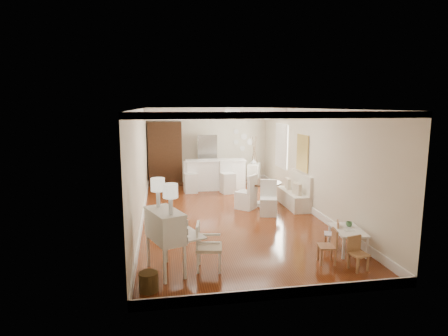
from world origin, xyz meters
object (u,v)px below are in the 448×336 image
object	(u,v)px
kids_chair_b	(331,234)
breakfast_counter	(216,175)
gustavian_armchair	(209,246)
wicker_basket	(149,282)
secretary_bureau	(165,242)
dining_table	(264,194)
kids_chair_a	(327,246)
kids_table	(347,240)
fridge	(217,159)
slip_chair_near	(269,198)
sideboard	(254,175)
bar_stool_left	(191,177)
kids_chair_c	(359,254)
pantry_cabinet	(165,153)
slip_chair_far	(246,192)
bar_stool_right	(228,177)

from	to	relation	value
kids_chair_b	breakfast_counter	bearing A→B (deg)	-141.26
gustavian_armchair	wicker_basket	size ratio (longest dim) A/B	2.75
secretary_bureau	dining_table	size ratio (longest dim) A/B	1.09
kids_chair_b	kids_chair_a	bearing A→B (deg)	-7.21
kids_chair_a	secretary_bureau	bearing A→B (deg)	-81.26
wicker_basket	kids_table	xyz separation A→B (m)	(3.88, 1.03, 0.07)
wicker_basket	dining_table	xyz separation A→B (m)	(3.14, 4.63, 0.20)
kids_chair_b	fridge	world-z (taller)	fridge
slip_chair_near	sideboard	world-z (taller)	slip_chair_near
dining_table	fridge	bearing A→B (deg)	104.09
fridge	bar_stool_left	bearing A→B (deg)	-127.57
kids_chair_b	kids_chair_c	bearing A→B (deg)	23.14
pantry_cabinet	fridge	distance (m)	1.92
kids_chair_a	slip_chair_far	xyz separation A→B (m)	(-0.65, 3.86, 0.16)
kids_table	slip_chair_near	distance (m)	2.79
secretary_bureau	slip_chair_far	bearing A→B (deg)	37.35
kids_chair_c	wicker_basket	bearing A→B (deg)	170.31
kids_chair_c	fridge	bearing A→B (deg)	87.39
kids_table	bar_stool_right	bearing A→B (deg)	105.59
gustavian_armchair	pantry_cabinet	world-z (taller)	pantry_cabinet
slip_chair_near	pantry_cabinet	bearing A→B (deg)	135.47
kids_chair_a	kids_chair_b	distance (m)	0.84
dining_table	slip_chair_near	bearing A→B (deg)	-97.71
fridge	secretary_bureau	bearing A→B (deg)	-105.07
kids_chair_c	pantry_cabinet	size ratio (longest dim) A/B	0.26
secretary_bureau	bar_stool_left	world-z (taller)	secretary_bureau
kids_table	slip_chair_near	size ratio (longest dim) A/B	0.97
slip_chair_near	bar_stool_left	bearing A→B (deg)	136.37
breakfast_counter	sideboard	world-z (taller)	breakfast_counter
gustavian_armchair	kids_chair_b	world-z (taller)	gustavian_armchair
kids_chair_a	slip_chair_far	bearing A→B (deg)	-160.01
pantry_cabinet	bar_stool_left	bearing A→B (deg)	-61.05
pantry_cabinet	breakfast_counter	bearing A→B (deg)	-32.43
secretary_bureau	kids_chair_c	distance (m)	3.40
pantry_cabinet	slip_chair_far	bearing A→B (deg)	-59.32
dining_table	slip_chair_near	size ratio (longest dim) A/B	1.11
slip_chair_far	breakfast_counter	xyz separation A→B (m)	(-0.49, 2.61, 0.02)
slip_chair_far	kids_chair_c	bearing A→B (deg)	56.22
kids_table	bar_stool_left	bearing A→B (deg)	115.69
gustavian_armchair	bar_stool_right	size ratio (longest dim) A/B	0.78
secretary_bureau	fridge	world-z (taller)	fridge
wicker_basket	slip_chair_near	xyz separation A→B (m)	(3.01, 3.68, 0.31)
sideboard	bar_stool_left	bearing A→B (deg)	-139.85
kids_chair_a	dining_table	world-z (taller)	dining_table
gustavian_armchair	kids_chair_a	bearing A→B (deg)	-82.91
gustavian_armchair	slip_chair_far	distance (m)	4.05
dining_table	fridge	distance (m)	3.58
kids_table	pantry_cabinet	bearing A→B (deg)	116.38
secretary_bureau	slip_chair_near	distance (m)	4.09
slip_chair_near	kids_chair_c	bearing A→B (deg)	-65.23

